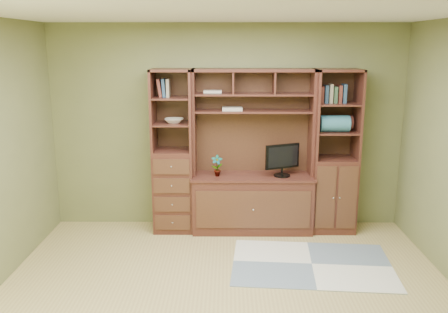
{
  "coord_description": "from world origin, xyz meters",
  "views": [
    {
      "loc": [
        0.0,
        -4.01,
        2.34
      ],
      "look_at": [
        -0.03,
        1.2,
        1.1
      ],
      "focal_mm": 38.0,
      "sensor_mm": 36.0,
      "label": 1
    }
  ],
  "objects_px": {
    "center_hutch": "(253,153)",
    "right_tower": "(335,152)",
    "left_tower": "(173,152)",
    "monitor": "(282,154)"
  },
  "relations": [
    {
      "from": "center_hutch",
      "to": "monitor",
      "type": "bearing_deg",
      "value": -5.49
    },
    {
      "from": "right_tower",
      "to": "center_hutch",
      "type": "bearing_deg",
      "value": -177.77
    },
    {
      "from": "center_hutch",
      "to": "right_tower",
      "type": "height_order",
      "value": "same"
    },
    {
      "from": "center_hutch",
      "to": "monitor",
      "type": "height_order",
      "value": "center_hutch"
    },
    {
      "from": "right_tower",
      "to": "monitor",
      "type": "distance_m",
      "value": 0.66
    },
    {
      "from": "left_tower",
      "to": "monitor",
      "type": "distance_m",
      "value": 1.37
    },
    {
      "from": "center_hutch",
      "to": "right_tower",
      "type": "xyz_separation_m",
      "value": [
        1.02,
        0.04,
        0.0
      ]
    },
    {
      "from": "monitor",
      "to": "center_hutch",
      "type": "bearing_deg",
      "value": 151.54
    },
    {
      "from": "right_tower",
      "to": "left_tower",
      "type": "bearing_deg",
      "value": 180.0
    },
    {
      "from": "left_tower",
      "to": "right_tower",
      "type": "xyz_separation_m",
      "value": [
        2.02,
        0.0,
        0.0
      ]
    }
  ]
}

